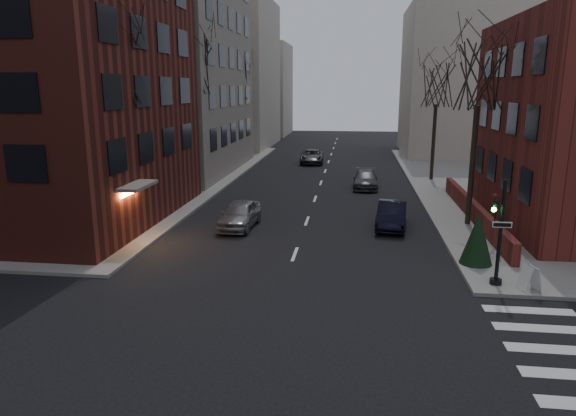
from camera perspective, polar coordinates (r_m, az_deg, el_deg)
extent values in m
cube|color=maroon|center=(32.17, -27.74, 14.65)|extent=(15.00, 15.00, 18.00)
cube|color=gray|center=(48.67, -17.54, 20.48)|extent=(18.00, 18.00, 28.00)
cube|color=maroon|center=(30.62, 19.91, -0.28)|extent=(0.35, 16.00, 1.00)
cube|color=#BDB2A0|center=(67.43, -7.99, 14.51)|extent=(14.00, 16.00, 18.00)
cube|color=#BDB2A0|center=(61.37, 19.59, 13.09)|extent=(14.00, 14.00, 16.00)
cube|color=#BDB2A0|center=(83.55, -3.46, 12.97)|extent=(10.00, 12.00, 14.00)
cylinder|color=black|center=(20.54, 22.52, -2.59)|extent=(0.14, 0.14, 4.00)
cylinder|color=black|center=(21.11, 22.07, -7.56)|extent=(0.44, 0.44, 0.20)
imported|color=black|center=(20.27, 22.05, -0.27)|extent=(0.16, 0.20, 1.00)
sphere|color=#19FF4C|center=(20.20, 21.91, -0.16)|extent=(0.18, 0.18, 0.18)
cube|color=white|center=(20.34, 22.70, -1.73)|extent=(0.70, 0.03, 0.22)
cylinder|color=#2D231C|center=(26.91, -17.70, 4.25)|extent=(0.28, 0.28, 6.65)
cylinder|color=#2D231C|center=(38.01, -10.13, 7.40)|extent=(0.28, 0.28, 7.00)
cylinder|color=#2D231C|center=(51.52, -5.45, 8.64)|extent=(0.28, 0.28, 6.30)
cylinder|color=#2D231C|center=(29.07, 19.77, 4.37)|extent=(0.28, 0.28, 6.30)
cylinder|color=#2D231C|center=(42.77, 15.85, 7.03)|extent=(0.28, 0.28, 5.95)
cylinder|color=black|center=(34.11, -11.12, 5.86)|extent=(0.12, 0.12, 6.00)
sphere|color=#FFA54C|center=(33.86, -11.36, 11.06)|extent=(0.36, 0.36, 0.36)
cylinder|color=black|center=(53.36, -4.34, 8.66)|extent=(0.12, 0.12, 6.00)
sphere|color=#FFA54C|center=(53.20, -4.39, 11.99)|extent=(0.36, 0.36, 0.36)
imported|color=black|center=(28.20, 11.45, -0.75)|extent=(1.95, 4.38, 1.40)
imported|color=gray|center=(27.79, -5.39, -0.71)|extent=(1.92, 4.31, 1.44)
imported|color=#3F3F44|center=(39.06, 8.60, 3.16)|extent=(1.89, 4.50, 1.30)
imported|color=#3B3B40|center=(51.44, 2.68, 5.74)|extent=(2.43, 4.94, 1.35)
cube|color=silver|center=(20.83, 25.28, -7.07)|extent=(0.59, 0.69, 0.93)
cone|color=#163219|center=(22.87, 20.30, -3.16)|extent=(1.61, 1.61, 2.22)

